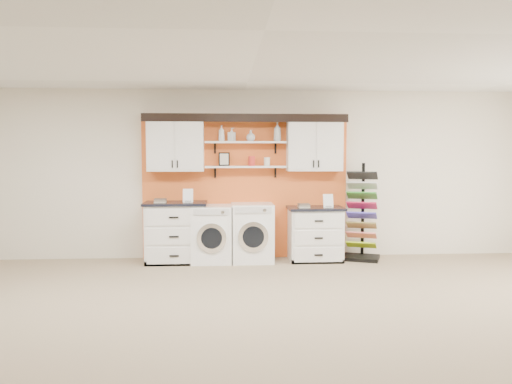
{
  "coord_description": "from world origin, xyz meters",
  "views": [
    {
      "loc": [
        -0.35,
        -4.35,
        1.75
      ],
      "look_at": [
        0.07,
        2.3,
        1.23
      ],
      "focal_mm": 35.0,
      "sensor_mm": 36.0,
      "label": 1
    }
  ],
  "objects": [
    {
      "name": "base_cabinet_left",
      "position": [
        -1.13,
        3.64,
        0.49
      ],
      "size": [
        0.99,
        0.66,
        0.97
      ],
      "color": "white",
      "rests_on": "floor"
    },
    {
      "name": "base_cabinet_right",
      "position": [
        1.13,
        3.64,
        0.44
      ],
      "size": [
        0.9,
        0.66,
        0.88
      ],
      "color": "white",
      "rests_on": "floor"
    },
    {
      "name": "soap_bottle_d",
      "position": [
        0.52,
        3.8,
        2.1
      ],
      "size": [
        0.14,
        0.14,
        0.31
      ],
      "primitive_type": "imported",
      "rotation": [
        0.0,
        0.0,
        -2.93
      ],
      "color": "silver",
      "rests_on": "shelf_upper"
    },
    {
      "name": "upper_cabinet_left",
      "position": [
        -1.13,
        3.79,
        1.88
      ],
      "size": [
        0.9,
        0.35,
        0.84
      ],
      "color": "white",
      "rests_on": "wall_back"
    },
    {
      "name": "ceiling",
      "position": [
        0.0,
        0.0,
        2.8
      ],
      "size": [
        10.0,
        10.0,
        0.0
      ],
      "primitive_type": "plane",
      "rotation": [
        3.14,
        0.0,
        0.0
      ],
      "color": "white",
      "rests_on": "wall_back"
    },
    {
      "name": "floor",
      "position": [
        0.0,
        0.0,
        0.0
      ],
      "size": [
        10.0,
        10.0,
        0.0
      ],
      "primitive_type": "plane",
      "color": "gray",
      "rests_on": "ground"
    },
    {
      "name": "soap_bottle_a",
      "position": [
        -0.39,
        3.8,
        2.07
      ],
      "size": [
        0.12,
        0.12,
        0.26
      ],
      "primitive_type": "imported",
      "rotation": [
        0.0,
        0.0,
        0.29
      ],
      "color": "silver",
      "rests_on": "shelf_upper"
    },
    {
      "name": "washer",
      "position": [
        -0.55,
        3.64,
        0.46
      ],
      "size": [
        0.65,
        0.71,
        0.91
      ],
      "color": "white",
      "rests_on": "floor"
    },
    {
      "name": "soap_bottle_c",
      "position": [
        0.08,
        3.8,
        2.04
      ],
      "size": [
        0.18,
        0.18,
        0.18
      ],
      "primitive_type": "imported",
      "rotation": [
        0.0,
        0.0,
        1.83
      ],
      "color": "silver",
      "rests_on": "shelf_upper"
    },
    {
      "name": "shelf_upper",
      "position": [
        0.0,
        3.8,
        1.93
      ],
      "size": [
        1.32,
        0.28,
        0.03
      ],
      "primitive_type": "cube",
      "color": "white",
      "rests_on": "wall_back"
    },
    {
      "name": "sample_rack",
      "position": [
        1.91,
        3.67,
        0.51
      ],
      "size": [
        0.72,
        0.66,
        1.59
      ],
      "rotation": [
        0.0,
        0.0,
        -0.38
      ],
      "color": "black",
      "rests_on": "floor"
    },
    {
      "name": "accent_panel",
      "position": [
        0.0,
        3.96,
        1.2
      ],
      "size": [
        3.4,
        0.07,
        2.4
      ],
      "primitive_type": "cube",
      "color": "orange",
      "rests_on": "wall_back"
    },
    {
      "name": "wall_back",
      "position": [
        0.0,
        4.0,
        1.4
      ],
      "size": [
        10.0,
        0.0,
        10.0
      ],
      "primitive_type": "plane",
      "rotation": [
        1.57,
        0.0,
        0.0
      ],
      "color": "silver",
      "rests_on": "floor"
    },
    {
      "name": "soap_bottle_b",
      "position": [
        -0.23,
        3.8,
        2.05
      ],
      "size": [
        0.13,
        0.13,
        0.22
      ],
      "primitive_type": "imported",
      "rotation": [
        0.0,
        0.0,
        1.1
      ],
      "color": "silver",
      "rests_on": "shelf_upper"
    },
    {
      "name": "upper_cabinet_right",
      "position": [
        1.13,
        3.79,
        1.88
      ],
      "size": [
        0.9,
        0.35,
        0.84
      ],
      "color": "white",
      "rests_on": "wall_back"
    },
    {
      "name": "shelf_lower",
      "position": [
        0.0,
        3.8,
        1.53
      ],
      "size": [
        1.32,
        0.28,
        0.03
      ],
      "primitive_type": "cube",
      "color": "white",
      "rests_on": "wall_back"
    },
    {
      "name": "canister_red",
      "position": [
        0.1,
        3.8,
        1.62
      ],
      "size": [
        0.11,
        0.11,
        0.16
      ],
      "primitive_type": "cylinder",
      "color": "red",
      "rests_on": "shelf_lower"
    },
    {
      "name": "crown_molding",
      "position": [
        0.0,
        3.81,
        2.33
      ],
      "size": [
        3.3,
        0.41,
        0.13
      ],
      "color": "black",
      "rests_on": "wall_back"
    },
    {
      "name": "dryer",
      "position": [
        0.1,
        3.64,
        0.47
      ],
      "size": [
        0.67,
        0.71,
        0.94
      ],
      "color": "white",
      "rests_on": "floor"
    },
    {
      "name": "picture_frame",
      "position": [
        -0.35,
        3.85,
        1.66
      ],
      "size": [
        0.18,
        0.02,
        0.22
      ],
      "color": "black",
      "rests_on": "shelf_lower"
    },
    {
      "name": "canister_cream",
      "position": [
        0.35,
        3.8,
        1.61
      ],
      "size": [
        0.1,
        0.1,
        0.14
      ],
      "primitive_type": "cylinder",
      "color": "silver",
      "rests_on": "shelf_lower"
    }
  ]
}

